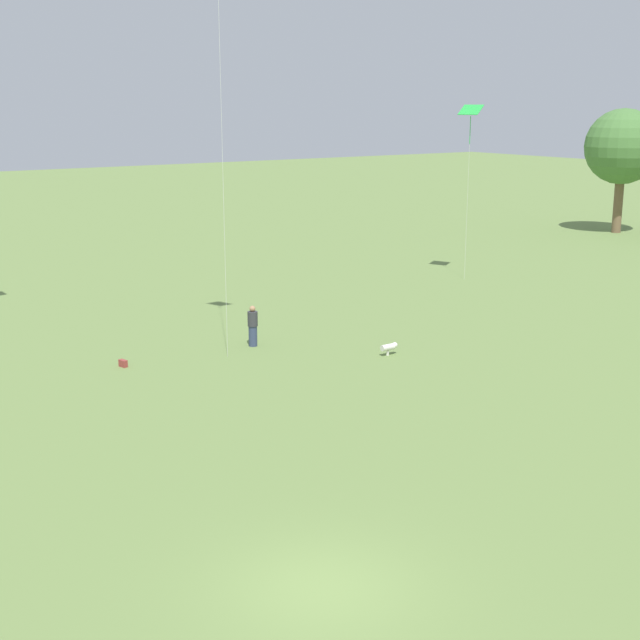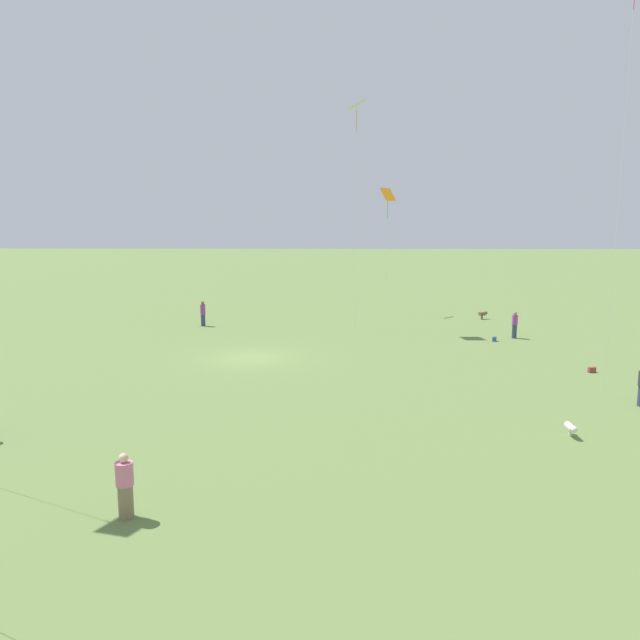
{
  "view_description": "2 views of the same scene",
  "coord_description": "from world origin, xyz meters",
  "px_view_note": "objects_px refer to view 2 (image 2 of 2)",
  "views": [
    {
      "loc": [
        13.46,
        -9.34,
        9.67
      ],
      "look_at": [
        -6.13,
        4.18,
        3.85
      ],
      "focal_mm": 50.0,
      "sensor_mm": 36.0,
      "label": 1
    },
    {
      "loc": [
        -4.56,
        33.03,
        7.55
      ],
      "look_at": [
        -3.85,
        5.43,
        3.0
      ],
      "focal_mm": 35.0,
      "sensor_mm": 36.0,
      "label": 2
    }
  ],
  "objects_px": {
    "kite_0": "(388,197)",
    "dog_0": "(483,314)",
    "dog_1": "(571,428)",
    "picnic_bag_1": "(592,370)",
    "person_1": "(125,486)",
    "picnic_bag_0": "(494,339)",
    "person_4": "(515,325)",
    "person_3": "(203,313)",
    "kite_5": "(357,112)"
  },
  "relations": [
    {
      "from": "person_1",
      "to": "picnic_bag_1",
      "type": "height_order",
      "value": "person_1"
    },
    {
      "from": "kite_0",
      "to": "dog_0",
      "type": "xyz_separation_m",
      "value": [
        -7.06,
        2.95,
        -8.71
      ]
    },
    {
      "from": "dog_1",
      "to": "picnic_bag_1",
      "type": "xyz_separation_m",
      "value": [
        -4.44,
        -9.26,
        -0.19
      ]
    },
    {
      "from": "person_1",
      "to": "picnic_bag_0",
      "type": "bearing_deg",
      "value": 3.43
    },
    {
      "from": "person_4",
      "to": "dog_0",
      "type": "relative_size",
      "value": 2.36
    },
    {
      "from": "person_3",
      "to": "kite_5",
      "type": "height_order",
      "value": "kite_5"
    },
    {
      "from": "person_3",
      "to": "picnic_bag_0",
      "type": "distance_m",
      "value": 19.81
    },
    {
      "from": "person_1",
      "to": "kite_5",
      "type": "xyz_separation_m",
      "value": [
        -6.61,
        -27.81,
        13.55
      ]
    },
    {
      "from": "dog_0",
      "to": "dog_1",
      "type": "distance_m",
      "value": 25.78
    },
    {
      "from": "person_1",
      "to": "person_4",
      "type": "relative_size",
      "value": 1.0
    },
    {
      "from": "picnic_bag_0",
      "to": "picnic_bag_1",
      "type": "relative_size",
      "value": 1.01
    },
    {
      "from": "person_4",
      "to": "picnic_bag_1",
      "type": "xyz_separation_m",
      "value": [
        -1.33,
        8.85,
        -0.73
      ]
    },
    {
      "from": "kite_0",
      "to": "picnic_bag_0",
      "type": "bearing_deg",
      "value": -62.81
    },
    {
      "from": "picnic_bag_1",
      "to": "person_3",
      "type": "bearing_deg",
      "value": -30.21
    },
    {
      "from": "dog_1",
      "to": "picnic_bag_1",
      "type": "distance_m",
      "value": 10.27
    },
    {
      "from": "person_1",
      "to": "dog_1",
      "type": "distance_m",
      "value": 14.9
    },
    {
      "from": "kite_5",
      "to": "dog_1",
      "type": "height_order",
      "value": "kite_5"
    },
    {
      "from": "person_4",
      "to": "kite_5",
      "type": "relative_size",
      "value": 0.11
    },
    {
      "from": "person_1",
      "to": "kite_0",
      "type": "xyz_separation_m",
      "value": [
        -9.32,
        -34.82,
        8.27
      ]
    },
    {
      "from": "dog_0",
      "to": "person_1",
      "type": "bearing_deg",
      "value": -51.14
    },
    {
      "from": "kite_0",
      "to": "dog_1",
      "type": "relative_size",
      "value": 13.0
    },
    {
      "from": "person_1",
      "to": "kite_0",
      "type": "bearing_deg",
      "value": 21.38
    },
    {
      "from": "person_1",
      "to": "kite_5",
      "type": "bearing_deg",
      "value": 23.0
    },
    {
      "from": "dog_1",
      "to": "picnic_bag_0",
      "type": "relative_size",
      "value": 1.93
    },
    {
      "from": "person_4",
      "to": "dog_1",
      "type": "bearing_deg",
      "value": 32.94
    },
    {
      "from": "person_4",
      "to": "dog_1",
      "type": "relative_size",
      "value": 2.27
    },
    {
      "from": "dog_0",
      "to": "dog_1",
      "type": "relative_size",
      "value": 0.96
    },
    {
      "from": "kite_0",
      "to": "dog_0",
      "type": "bearing_deg",
      "value": -22.19
    },
    {
      "from": "dog_1",
      "to": "dog_0",
      "type": "bearing_deg",
      "value": -96.33
    },
    {
      "from": "person_1",
      "to": "picnic_bag_0",
      "type": "xyz_separation_m",
      "value": [
        -15.12,
        -23.33,
        -0.7
      ]
    },
    {
      "from": "kite_0",
      "to": "dog_0",
      "type": "height_order",
      "value": "kite_0"
    },
    {
      "from": "person_3",
      "to": "person_4",
      "type": "bearing_deg",
      "value": 33.87
    },
    {
      "from": "person_3",
      "to": "kite_0",
      "type": "height_order",
      "value": "kite_0"
    },
    {
      "from": "kite_0",
      "to": "picnic_bag_1",
      "type": "bearing_deg",
      "value": -65.47
    },
    {
      "from": "kite_0",
      "to": "person_4",
      "type": "bearing_deg",
      "value": -54.65
    },
    {
      "from": "kite_0",
      "to": "picnic_bag_0",
      "type": "distance_m",
      "value": 15.69
    },
    {
      "from": "person_1",
      "to": "dog_0",
      "type": "xyz_separation_m",
      "value": [
        -16.39,
        -31.88,
        -0.44
      ]
    },
    {
      "from": "kite_0",
      "to": "picnic_bag_0",
      "type": "xyz_separation_m",
      "value": [
        -5.79,
        11.5,
        -8.97
      ]
    },
    {
      "from": "person_1",
      "to": "picnic_bag_0",
      "type": "relative_size",
      "value": 4.38
    },
    {
      "from": "person_4",
      "to": "picnic_bag_0",
      "type": "xyz_separation_m",
      "value": [
        1.5,
        1.05,
        -0.72
      ]
    },
    {
      "from": "person_1",
      "to": "kite_5",
      "type": "relative_size",
      "value": 0.11
    },
    {
      "from": "kite_5",
      "to": "dog_0",
      "type": "relative_size",
      "value": 20.84
    },
    {
      "from": "person_3",
      "to": "picnic_bag_1",
      "type": "relative_size",
      "value": 4.54
    },
    {
      "from": "kite_5",
      "to": "kite_0",
      "type": "bearing_deg",
      "value": -166.66
    },
    {
      "from": "person_3",
      "to": "kite_0",
      "type": "xyz_separation_m",
      "value": [
        -13.36,
        -6.5,
        8.22
      ]
    },
    {
      "from": "person_4",
      "to": "dog_1",
      "type": "distance_m",
      "value": 18.38
    },
    {
      "from": "dog_0",
      "to": "picnic_bag_1",
      "type": "bearing_deg",
      "value": -18.48
    },
    {
      "from": "person_1",
      "to": "kite_5",
      "type": "distance_m",
      "value": 31.63
    },
    {
      "from": "person_4",
      "to": "kite_5",
      "type": "xyz_separation_m",
      "value": [
        10.0,
        -3.44,
        13.53
      ]
    },
    {
      "from": "kite_0",
      "to": "dog_1",
      "type": "bearing_deg",
      "value": -81.21
    }
  ]
}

